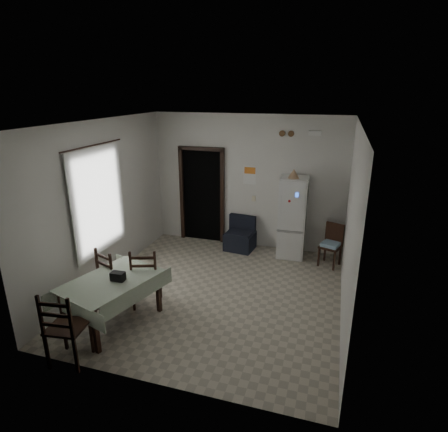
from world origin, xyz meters
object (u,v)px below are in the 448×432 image
navy_seat (240,234)px  dining_chair_far_left (115,275)px  dining_table (113,301)px  dining_chair_far_right (146,276)px  fridge (292,218)px  corner_chair (330,246)px  dining_chair_near_head (67,326)px

navy_seat → dining_chair_far_left: (-1.42, -2.68, 0.13)m
dining_table → dining_chair_far_right: size_ratio=1.36×
fridge → corner_chair: size_ratio=2.00×
corner_chair → dining_table: bearing=-116.2°
fridge → dining_chair_near_head: (-2.31, -4.12, -0.32)m
navy_seat → dining_chair_far_left: 3.04m
fridge → dining_chair_far_left: size_ratio=1.73×
dining_table → dining_chair_far_left: 0.62m
fridge → navy_seat: (-1.11, -0.00, -0.49)m
dining_chair_near_head → corner_chair: bearing=-136.3°
navy_seat → dining_chair_far_right: bearing=-102.4°
navy_seat → dining_chair_far_right: dining_chair_far_right is taller
dining_chair_far_right → dining_chair_near_head: size_ratio=0.96×
dining_chair_far_left → dining_chair_far_right: 0.54m
corner_chair → dining_chair_far_left: 4.13m
corner_chair → dining_table: size_ratio=0.61×
fridge → dining_table: fridge is taller
fridge → corner_chair: 0.95m
fridge → dining_chair_near_head: fridge is taller
fridge → dining_chair_far_left: 3.71m
navy_seat → dining_chair_near_head: 4.29m
corner_chair → dining_chair_near_head: (-3.11, -3.87, 0.10)m
corner_chair → dining_table: (-3.05, -2.96, -0.07)m
corner_chair → dining_chair_far_right: bearing=-120.4°
dining_table → dining_chair_far_left: (-0.29, 0.53, 0.13)m
corner_chair → dining_chair_far_right: (-2.81, -2.35, 0.09)m
fridge → dining_chair_far_right: 3.30m
navy_seat → dining_chair_near_head: (-1.19, -4.12, 0.17)m
navy_seat → corner_chair: corner_chair is taller
corner_chair → dining_table: corner_chair is taller
navy_seat → dining_table: bearing=-102.9°
fridge → corner_chair: bearing=-19.6°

